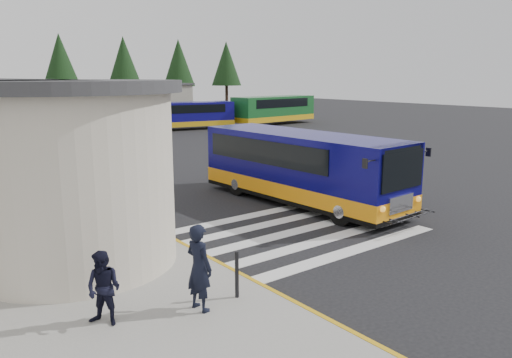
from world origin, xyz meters
TOP-DOWN VIEW (x-y plane):
  - ground at (0.00, 0.00)m, footprint 140.00×140.00m
  - curb_strip at (-4.05, 4.00)m, footprint 0.12×34.00m
  - crosswalk at (-0.50, -0.80)m, footprint 8.00×5.35m
  - depot_building at (6.00, 42.00)m, footprint 26.40×8.40m
  - tree_line at (6.29, 50.00)m, footprint 58.40×4.40m
  - transit_bus at (2.46, 1.87)m, footprint 3.66×10.14m
  - pedestrian_a at (-5.89, -3.92)m, footprint 0.57×0.76m
  - pedestrian_b at (-7.74, -3.31)m, footprint 0.91×0.94m
  - bollard at (-4.92, -3.92)m, footprint 0.09×0.09m
  - far_bus_a at (13.26, 29.29)m, footprint 8.92×4.05m
  - far_bus_b at (22.95, 28.13)m, footprint 9.98×3.62m

SIDE VIEW (x-z plane):
  - ground at x=0.00m, z-range 0.00..0.00m
  - crosswalk at x=-0.50m, z-range 0.00..0.01m
  - curb_strip at x=-4.05m, z-range 0.00..0.16m
  - bollard at x=-4.92m, z-range 0.15..1.23m
  - pedestrian_b at x=-7.74m, z-range 0.15..1.68m
  - pedestrian_a at x=-5.89m, z-range 0.15..2.05m
  - transit_bus at x=2.46m, z-range -0.06..2.77m
  - far_bus_a at x=13.26m, z-range 0.33..2.56m
  - far_bus_b at x=22.95m, z-range 0.38..2.90m
  - depot_building at x=6.00m, z-range 0.01..4.21m
  - tree_line at x=6.29m, z-range 1.77..11.77m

